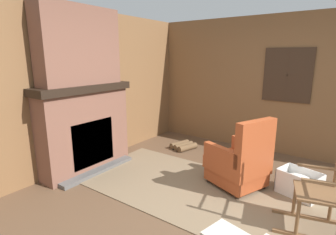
{
  "coord_description": "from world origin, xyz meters",
  "views": [
    {
      "loc": [
        1.01,
        -2.5,
        1.8
      ],
      "look_at": [
        -1.2,
        0.62,
        0.9
      ],
      "focal_mm": 28.0,
      "sensor_mm": 36.0,
      "label": 1
    }
  ],
  "objects_px": {
    "laundry_basket": "(299,183)",
    "oil_lamp_vase": "(62,78)",
    "firewood_stack": "(183,146)",
    "rocking_chair": "(322,194)",
    "armchair": "(240,163)",
    "storage_case": "(97,79)"
  },
  "relations": [
    {
      "from": "rocking_chair",
      "to": "firewood_stack",
      "type": "distance_m",
      "value": 2.85
    },
    {
      "from": "laundry_basket",
      "to": "oil_lamp_vase",
      "type": "height_order",
      "value": "oil_lamp_vase"
    },
    {
      "from": "laundry_basket",
      "to": "armchair",
      "type": "bearing_deg",
      "value": -161.58
    },
    {
      "from": "firewood_stack",
      "to": "laundry_basket",
      "type": "xyz_separation_m",
      "value": [
        2.19,
        -0.65,
        0.11
      ]
    },
    {
      "from": "oil_lamp_vase",
      "to": "storage_case",
      "type": "distance_m",
      "value": 0.63
    },
    {
      "from": "firewood_stack",
      "to": "laundry_basket",
      "type": "relative_size",
      "value": 0.9
    },
    {
      "from": "armchair",
      "to": "storage_case",
      "type": "relative_size",
      "value": 3.93
    },
    {
      "from": "armchair",
      "to": "oil_lamp_vase",
      "type": "bearing_deg",
      "value": 48.21
    },
    {
      "from": "laundry_basket",
      "to": "firewood_stack",
      "type": "bearing_deg",
      "value": 163.46
    },
    {
      "from": "rocking_chair",
      "to": "laundry_basket",
      "type": "relative_size",
      "value": 2.31
    },
    {
      "from": "armchair",
      "to": "storage_case",
      "type": "distance_m",
      "value": 2.57
    },
    {
      "from": "laundry_basket",
      "to": "storage_case",
      "type": "relative_size",
      "value": 2.22
    },
    {
      "from": "firewood_stack",
      "to": "laundry_basket",
      "type": "bearing_deg",
      "value": -16.54
    },
    {
      "from": "rocking_chair",
      "to": "laundry_basket",
      "type": "height_order",
      "value": "rocking_chair"
    },
    {
      "from": "firewood_stack",
      "to": "storage_case",
      "type": "bearing_deg",
      "value": -120.14
    },
    {
      "from": "rocking_chair",
      "to": "storage_case",
      "type": "xyz_separation_m",
      "value": [
        -3.3,
        -0.06,
        1.01
      ]
    },
    {
      "from": "rocking_chair",
      "to": "firewood_stack",
      "type": "bearing_deg",
      "value": -42.42
    },
    {
      "from": "armchair",
      "to": "laundry_basket",
      "type": "relative_size",
      "value": 1.77
    },
    {
      "from": "laundry_basket",
      "to": "storage_case",
      "type": "xyz_separation_m",
      "value": [
        -3.0,
        -0.74,
        1.27
      ]
    },
    {
      "from": "armchair",
      "to": "oil_lamp_vase",
      "type": "height_order",
      "value": "oil_lamp_vase"
    },
    {
      "from": "rocking_chair",
      "to": "laundry_basket",
      "type": "bearing_deg",
      "value": -80.58
    },
    {
      "from": "armchair",
      "to": "laundry_basket",
      "type": "xyz_separation_m",
      "value": [
        0.73,
        0.24,
        -0.19
      ]
    }
  ]
}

